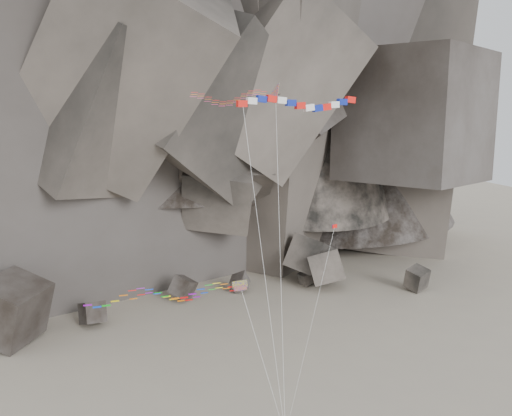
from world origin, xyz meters
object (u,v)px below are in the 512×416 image
object	(u,v)px
banner_kite	(299,105)
parafoil_kite	(161,294)
pennant_kite	(324,271)
delta_kite	(230,97)

from	to	relation	value
banner_kite	parafoil_kite	distance (m)	19.43
pennant_kite	banner_kite	bearing A→B (deg)	143.32
delta_kite	parafoil_kite	size ratio (longest dim) A/B	1.84
banner_kite	pennant_kite	distance (m)	14.54
banner_kite	pennant_kite	xyz separation A→B (m)	(2.24, -0.86, -14.34)
delta_kite	pennant_kite	size ratio (longest dim) A/B	1.71
banner_kite	parafoil_kite	bearing A→B (deg)	173.02
delta_kite	banner_kite	bearing A→B (deg)	-37.05
delta_kite	pennant_kite	world-z (taller)	delta_kite
parafoil_kite	pennant_kite	world-z (taller)	pennant_kite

